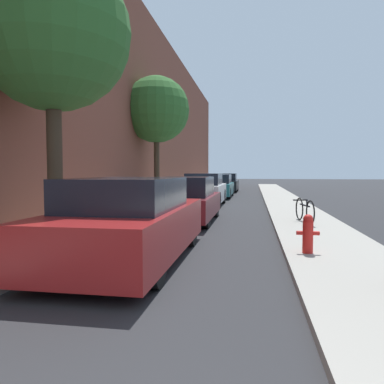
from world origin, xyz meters
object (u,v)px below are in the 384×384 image
Objects in this scene: fire_hydrant at (308,233)px; bicycle at (305,210)px; parked_car_teal at (218,186)px; street_tree_far at (156,110)px; parked_car_red at (130,222)px; parked_car_maroon at (185,200)px; parked_car_white at (205,190)px; street_tree_near at (52,33)px; parked_car_black at (226,183)px.

bicycle is at bearing 83.16° from fire_hydrant.
street_tree_far is (-2.27, -5.97, 3.74)m from parked_car_teal.
street_tree_far reaches higher than parked_car_red.
parked_car_red is 2.79× the size of bicycle.
parked_car_teal is (-0.01, 11.05, -0.01)m from parked_car_maroon.
fire_hydrant is 0.43× the size of bicycle.
bicycle is at bearing -57.77° from parked_car_white.
parked_car_maroon is 0.72× the size of street_tree_near.
street_tree_far is at bearing 92.91° from street_tree_near.
street_tree_far is at bearing 102.47° from parked_car_red.
bicycle is (3.62, -0.38, -0.21)m from parked_car_maroon.
parked_car_black is 2.55× the size of bicycle.
parked_car_maroon is at bearing -89.97° from parked_car_teal.
street_tree_near is at bearing -94.79° from parked_car_black.
fire_hydrant is (3.13, -4.48, -0.20)m from parked_car_maroon.
parked_car_maroon is 2.51× the size of bicycle.
street_tree_far reaches higher than parked_car_black.
parked_car_red is 11.10m from street_tree_far.
parked_car_red is 0.80× the size of street_tree_near.
parked_car_maroon is 0.72× the size of street_tree_far.
parked_car_white is 2.63× the size of bicycle.
parked_car_teal is 1.11× the size of parked_car_black.
street_tree_near reaches higher than fire_hydrant.
parked_car_maroon is 3.64m from bicycle.
parked_car_teal is (0.08, 5.56, -0.05)m from parked_car_white.
fire_hydrant is at bearing 0.68° from street_tree_near.
parked_car_red reaches higher than fire_hydrant.
street_tree_far reaches higher than street_tree_near.
fire_hydrant is at bearing -55.09° from parked_car_maroon.
parked_car_black is (0.04, 6.10, 0.01)m from parked_car_teal.
parked_car_white is 4.31m from street_tree_far.
parked_car_teal is (0.01, 16.19, -0.03)m from parked_car_red.
fire_hydrant is at bearing -72.14° from parked_car_white.
parked_car_black is 6.00× the size of fire_hydrant.
street_tree_far is (-2.19, -0.41, 3.69)m from parked_car_white.
street_tree_near is (-1.79, -4.54, 3.64)m from parked_car_maroon.
bicycle is (3.63, 4.75, -0.23)m from parked_car_red.
parked_car_white is 6.95m from bicycle.
parked_car_red is at bearing -90.17° from parked_car_maroon.
parked_car_red is at bearing -90.03° from parked_car_teal.
parked_car_teal reaches higher than fire_hydrant.
parked_car_white is at bearing 112.17° from bicycle.
parked_car_black is at bearing 79.18° from street_tree_far.
parked_car_white is at bearing 10.71° from street_tree_far.
parked_car_black is 22.06m from street_tree_near.
parked_car_teal is at bearing 89.97° from parked_car_red.
parked_car_red reaches higher than parked_car_maroon.
parked_car_white is (-0.07, 10.63, 0.01)m from parked_car_red.
street_tree_near is (-1.82, -21.69, 3.63)m from parked_car_black.
parked_car_black reaches higher than fire_hydrant.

